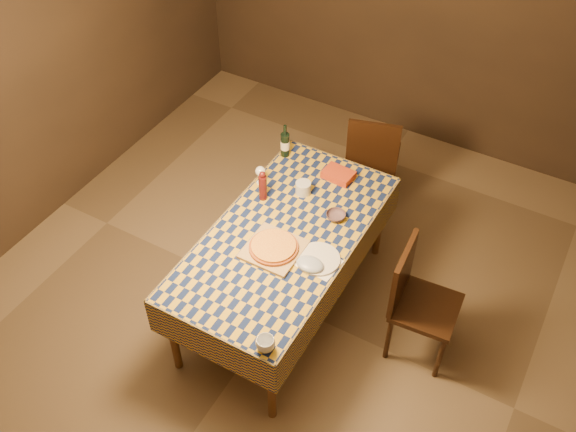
{
  "coord_description": "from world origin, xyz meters",
  "views": [
    {
      "loc": [
        1.5,
        -2.59,
        3.91
      ],
      "look_at": [
        0.0,
        0.05,
        0.9
      ],
      "focal_mm": 40.0,
      "sensor_mm": 36.0,
      "label": 1
    }
  ],
  "objects_px": {
    "bowl": "(336,216)",
    "chair_right": "(416,297)",
    "dining_table": "(284,242)",
    "chair_far": "(373,155)",
    "wine_bottle": "(285,144)",
    "cutting_board": "(274,249)",
    "white_plate": "(318,259)",
    "pizza": "(274,247)"
  },
  "relations": [
    {
      "from": "bowl",
      "to": "chair_right",
      "type": "height_order",
      "value": "chair_right"
    },
    {
      "from": "dining_table",
      "to": "chair_far",
      "type": "bearing_deg",
      "value": 87.04
    },
    {
      "from": "bowl",
      "to": "wine_bottle",
      "type": "height_order",
      "value": "wine_bottle"
    },
    {
      "from": "wine_bottle",
      "to": "chair_right",
      "type": "bearing_deg",
      "value": -24.06
    },
    {
      "from": "cutting_board",
      "to": "white_plate",
      "type": "distance_m",
      "value": 0.3
    },
    {
      "from": "pizza",
      "to": "chair_right",
      "type": "height_order",
      "value": "chair_right"
    },
    {
      "from": "dining_table",
      "to": "white_plate",
      "type": "distance_m",
      "value": 0.33
    },
    {
      "from": "pizza",
      "to": "chair_far",
      "type": "distance_m",
      "value": 1.55
    },
    {
      "from": "cutting_board",
      "to": "white_plate",
      "type": "relative_size",
      "value": 1.23
    },
    {
      "from": "dining_table",
      "to": "pizza",
      "type": "relative_size",
      "value": 4.28
    },
    {
      "from": "bowl",
      "to": "chair_right",
      "type": "relative_size",
      "value": 0.15
    },
    {
      "from": "dining_table",
      "to": "bowl",
      "type": "xyz_separation_m",
      "value": [
        0.23,
        0.31,
        0.1
      ]
    },
    {
      "from": "pizza",
      "to": "chair_far",
      "type": "relative_size",
      "value": 0.46
    },
    {
      "from": "pizza",
      "to": "dining_table",
      "type": "bearing_deg",
      "value": 94.44
    },
    {
      "from": "bowl",
      "to": "chair_right",
      "type": "xyz_separation_m",
      "value": [
        0.7,
        -0.17,
        -0.27
      ]
    },
    {
      "from": "dining_table",
      "to": "chair_far",
      "type": "distance_m",
      "value": 1.37
    },
    {
      "from": "pizza",
      "to": "wine_bottle",
      "type": "height_order",
      "value": "wine_bottle"
    },
    {
      "from": "chair_right",
      "to": "chair_far",
      "type": "bearing_deg",
      "value": 125.17
    },
    {
      "from": "cutting_board",
      "to": "chair_right",
      "type": "xyz_separation_m",
      "value": [
        0.92,
        0.3,
        -0.26
      ]
    },
    {
      "from": "dining_table",
      "to": "white_plate",
      "type": "height_order",
      "value": "white_plate"
    },
    {
      "from": "dining_table",
      "to": "chair_far",
      "type": "height_order",
      "value": "chair_far"
    },
    {
      "from": "wine_bottle",
      "to": "white_plate",
      "type": "bearing_deg",
      "value": -49.05
    },
    {
      "from": "cutting_board",
      "to": "bowl",
      "type": "relative_size",
      "value": 2.63
    },
    {
      "from": "chair_far",
      "to": "chair_right",
      "type": "relative_size",
      "value": 1.0
    },
    {
      "from": "wine_bottle",
      "to": "white_plate",
      "type": "relative_size",
      "value": 0.95
    },
    {
      "from": "dining_table",
      "to": "chair_right",
      "type": "distance_m",
      "value": 0.96
    },
    {
      "from": "dining_table",
      "to": "chair_far",
      "type": "relative_size",
      "value": 1.98
    },
    {
      "from": "dining_table",
      "to": "bowl",
      "type": "bearing_deg",
      "value": 52.98
    },
    {
      "from": "cutting_board",
      "to": "bowl",
      "type": "distance_m",
      "value": 0.52
    },
    {
      "from": "cutting_board",
      "to": "pizza",
      "type": "relative_size",
      "value": 0.83
    },
    {
      "from": "cutting_board",
      "to": "chair_right",
      "type": "bearing_deg",
      "value": 18.13
    },
    {
      "from": "dining_table",
      "to": "wine_bottle",
      "type": "xyz_separation_m",
      "value": [
        -0.42,
        0.74,
        0.18
      ]
    },
    {
      "from": "pizza",
      "to": "chair_right",
      "type": "xyz_separation_m",
      "value": [
        0.92,
        0.3,
        -0.29
      ]
    },
    {
      "from": "wine_bottle",
      "to": "chair_far",
      "type": "xyz_separation_m",
      "value": [
        0.49,
        0.62,
        -0.35
      ]
    },
    {
      "from": "wine_bottle",
      "to": "chair_far",
      "type": "height_order",
      "value": "wine_bottle"
    },
    {
      "from": "cutting_board",
      "to": "pizza",
      "type": "xyz_separation_m",
      "value": [
        0.0,
        0.0,
        0.03
      ]
    },
    {
      "from": "dining_table",
      "to": "pizza",
      "type": "height_order",
      "value": "pizza"
    },
    {
      "from": "cutting_board",
      "to": "chair_right",
      "type": "relative_size",
      "value": 0.38
    },
    {
      "from": "white_plate",
      "to": "chair_right",
      "type": "relative_size",
      "value": 0.31
    },
    {
      "from": "chair_right",
      "to": "cutting_board",
      "type": "bearing_deg",
      "value": -161.87
    },
    {
      "from": "wine_bottle",
      "to": "white_plate",
      "type": "height_order",
      "value": "wine_bottle"
    },
    {
      "from": "bowl",
      "to": "white_plate",
      "type": "bearing_deg",
      "value": -79.93
    }
  ]
}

